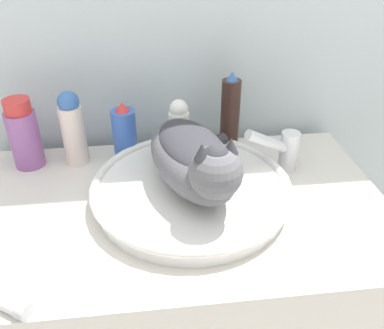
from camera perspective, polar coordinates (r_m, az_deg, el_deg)
The scene contains 9 objects.
wall_back at distance 1.06m, azimuth -4.08°, elevation 19.63°, with size 8.00×0.05×2.40m.
sink_basin at distance 0.88m, azimuth -0.11°, elevation -3.44°, with size 0.43×0.43×0.05m.
cat at distance 0.82m, azimuth 0.37°, elevation 1.04°, with size 0.22×0.34×0.16m.
faucet at distance 0.99m, azimuth 12.69°, elevation 2.21°, with size 0.15×0.08×0.14m.
deodorant_stick at distance 1.02m, azimuth -1.81°, elevation 5.04°, with size 0.05×0.05×0.15m.
hairspray_can_black at distance 1.02m, azimuth 5.35°, elevation 6.71°, with size 0.05×0.05×0.22m.
lotion_bottle_white at distance 1.02m, azimuth -16.40°, elevation 4.91°, with size 0.06×0.06×0.19m.
spray_bottle_trigger at distance 1.02m, azimuth -9.43°, elevation 4.25°, with size 0.06×0.06×0.15m.
mouthwash_bottle at distance 1.05m, azimuth -22.50°, elevation 3.88°, with size 0.07×0.07×0.17m.
Camera 1 is at (-0.05, -0.43, 1.43)m, focal length 38.00 mm.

